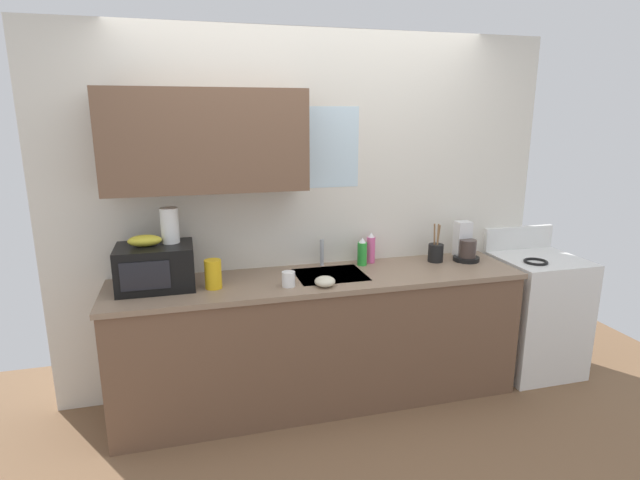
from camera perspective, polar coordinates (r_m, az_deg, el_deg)
The scene contains 14 objects.
kitchen_wall_assembly at distance 3.51m, azimuth -3.65°, elevation 4.50°, with size 3.51×0.42×2.50m.
counter_unit at distance 3.53m, azimuth 0.02°, elevation -10.98°, with size 2.74×0.63×0.90m.
sink_faucet at distance 3.58m, azimuth 0.21°, elevation -1.43°, with size 0.03×0.03×0.19m, color #B2B5BA.
stove_range at distance 4.27m, azimuth 23.02°, elevation -7.56°, with size 0.60×0.60×1.08m.
microwave at distance 3.27m, azimuth -18.08°, elevation -2.90°, with size 0.46×0.35×0.27m.
banana_bunch at distance 3.23m, azimuth -19.18°, elevation -0.06°, with size 0.20×0.11×0.07m, color gold.
paper_towel_roll at distance 3.26m, azimuth -16.60°, elevation 1.59°, with size 0.11×0.11×0.22m, color white.
coffee_maker at distance 3.87m, azimuth 16.04°, elevation -0.65°, with size 0.19×0.21×0.28m.
dish_soap_bottle_green at distance 3.60m, azimuth 4.78°, elevation -1.40°, with size 0.07×0.07×0.20m.
dish_soap_bottle_pink at distance 3.67m, azimuth 5.76°, elevation -0.96°, with size 0.06×0.06×0.22m.
cereal_canister at distance 3.19m, azimuth -11.97°, elevation -3.78°, with size 0.10×0.10×0.18m, color gold.
mug_white at distance 3.17m, azimuth -3.58°, elevation -4.43°, with size 0.08×0.08×0.10m, color white.
utensil_crock at distance 3.78m, azimuth 12.92°, elevation -1.34°, with size 0.11×0.11×0.29m.
small_bowl at distance 3.17m, azimuth 0.56°, elevation -4.70°, with size 0.13×0.13×0.07m, color beige.
Camera 1 is at (-0.83, -3.09, 1.95)m, focal length 28.35 mm.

